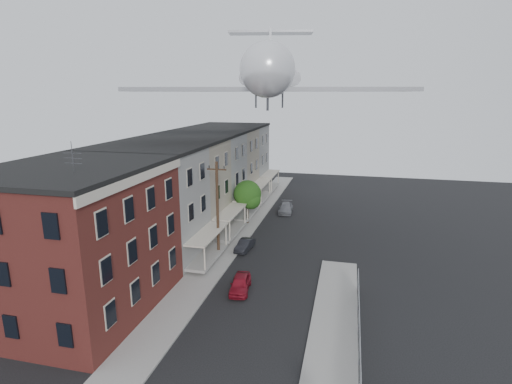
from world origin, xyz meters
TOP-DOWN VIEW (x-y plane):
  - sidewalk_left at (-5.50, 24.00)m, footprint 3.00×62.00m
  - sidewalk_right at (5.50, 6.00)m, footprint 3.00×26.00m
  - curb_left at (-4.05, 24.00)m, footprint 0.15×62.00m
  - curb_right at (4.05, 6.00)m, footprint 0.15×26.00m
  - corner_building at (-12.00, 7.00)m, footprint 10.31×12.30m
  - row_house_a at (-11.96, 16.50)m, footprint 11.98×7.00m
  - row_house_b at (-11.96, 23.50)m, footprint 11.98×7.00m
  - row_house_c at (-11.96, 30.50)m, footprint 11.98×7.00m
  - row_house_d at (-11.96, 37.50)m, footprint 11.98×7.00m
  - row_house_e at (-11.96, 44.50)m, footprint 11.98×7.00m
  - chainlink_fence at (7.00, 5.00)m, footprint 0.06×18.06m
  - utility_pole at (-5.60, 18.00)m, footprint 1.80×0.26m
  - street_tree at (-5.27, 27.92)m, footprint 3.22×3.20m
  - car_near at (-1.80, 11.99)m, footprint 1.84×3.68m
  - car_mid at (-3.60, 20.05)m, footprint 1.45×3.32m
  - car_far at (-1.80, 33.60)m, footprint 2.02×4.23m
  - airplane at (-2.15, 24.18)m, footprint 26.76×30.57m

SIDE VIEW (x-z plane):
  - sidewalk_left at x=-5.50m, z-range 0.00..0.12m
  - sidewalk_right at x=5.50m, z-range 0.00..0.12m
  - curb_left at x=-4.05m, z-range 0.00..0.14m
  - curb_right at x=4.05m, z-range 0.00..0.14m
  - car_mid at x=-3.60m, z-range 0.00..1.06m
  - car_far at x=-1.80m, z-range 0.00..1.19m
  - car_near at x=-1.80m, z-range 0.00..1.20m
  - chainlink_fence at x=7.00m, z-range 0.05..1.95m
  - street_tree at x=-5.27m, z-range 0.85..6.05m
  - utility_pole at x=-5.60m, z-range 0.17..9.17m
  - row_house_a at x=-11.96m, z-range -0.02..10.28m
  - row_house_b at x=-11.96m, z-range -0.02..10.28m
  - row_house_c at x=-11.96m, z-range -0.02..10.28m
  - row_house_d at x=-11.96m, z-range -0.02..10.28m
  - row_house_e at x=-11.96m, z-range -0.02..10.28m
  - corner_building at x=-12.00m, z-range -0.91..11.24m
  - airplane at x=-2.15m, z-range 11.98..20.77m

